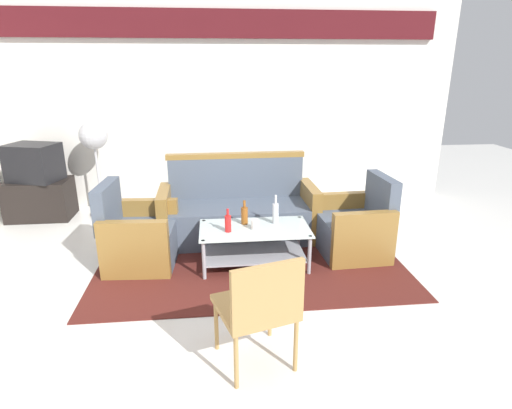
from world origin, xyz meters
name	(u,v)px	position (x,y,z in m)	size (l,w,h in m)	color
ground_plane	(244,313)	(0.00, 0.00, 0.00)	(14.00, 14.00, 0.00)	silver
wall_back	(227,101)	(0.00, 3.05, 1.48)	(6.52, 0.19, 2.80)	silver
rug	(250,259)	(0.14, 0.99, 0.01)	(3.11, 2.03, 0.01)	#511E19
couch	(238,212)	(0.06, 1.60, 0.32)	(1.81, 0.77, 0.96)	#4C5666
armchair_left	(138,238)	(-1.01, 1.03, 0.29)	(0.74, 0.80, 0.85)	#4C5666
armchair_right	(355,228)	(1.28, 1.04, 0.29)	(0.73, 0.79, 0.85)	#4C5666
coffee_table	(255,241)	(0.17, 0.86, 0.27)	(1.10, 0.60, 0.40)	silver
bottle_red	(228,223)	(-0.09, 0.80, 0.50)	(0.06, 0.06, 0.23)	red
bottle_clear	(276,213)	(0.40, 0.97, 0.53)	(0.06, 0.06, 0.30)	silver
bottle_brown	(244,215)	(0.08, 0.99, 0.51)	(0.07, 0.07, 0.25)	brown
cup	(255,224)	(0.17, 0.83, 0.46)	(0.08, 0.08, 0.10)	silver
tv_stand	(40,199)	(-2.53, 2.55, 0.26)	(0.80, 0.50, 0.52)	black
television	(34,162)	(-2.53, 2.55, 0.76)	(0.70, 0.60, 0.48)	black
pedestal_fan	(94,141)	(-1.76, 2.60, 1.01)	(0.36, 0.36, 1.27)	#2D2D33
wicker_chair	(260,304)	(0.05, -0.67, 0.49)	(0.60, 0.60, 0.84)	#AD844C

